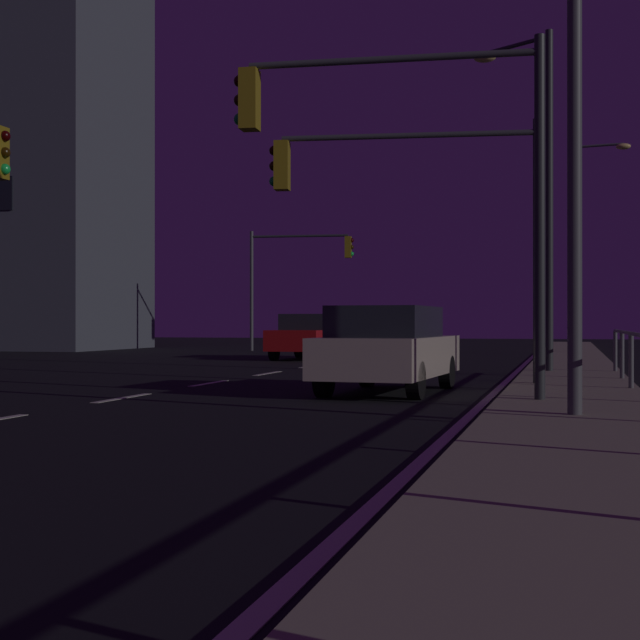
# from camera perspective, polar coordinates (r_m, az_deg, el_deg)

# --- Properties ---
(ground_plane) EXTENTS (112.00, 112.00, 0.00)m
(ground_plane) POSITION_cam_1_polar(r_m,az_deg,el_deg) (20.58, -6.13, -3.71)
(ground_plane) COLOR black
(ground_plane) RESTS_ON ground
(sidewalk_right) EXTENTS (2.26, 77.00, 0.14)m
(sidewalk_right) POSITION_cam_1_polar(r_m,az_deg,el_deg) (19.24, 14.86, -3.75)
(sidewalk_right) COLOR gray
(sidewalk_right) RESTS_ON ground
(lane_markings_center) EXTENTS (0.14, 50.00, 0.01)m
(lane_markings_center) POSITION_cam_1_polar(r_m,az_deg,el_deg) (23.88, -3.14, -3.20)
(lane_markings_center) COLOR silver
(lane_markings_center) RESTS_ON ground
(lane_edge_line) EXTENTS (0.14, 53.00, 0.01)m
(lane_edge_line) POSITION_cam_1_polar(r_m,az_deg,el_deg) (24.27, 11.56, -3.15)
(lane_edge_line) COLOR silver
(lane_edge_line) RESTS_ON ground
(car) EXTENTS (2.08, 4.50, 1.57)m
(car) POSITION_cam_1_polar(r_m,az_deg,el_deg) (17.37, 4.10, -1.66)
(car) COLOR beige
(car) RESTS_ON ground
(car_oncoming) EXTENTS (1.95, 4.45, 1.57)m
(car_oncoming) POSITION_cam_1_polar(r_m,az_deg,el_deg) (33.28, -0.63, -0.93)
(car_oncoming) COLOR #B71414
(car_oncoming) RESTS_ON ground
(traffic_light_mid_left) EXTENTS (4.77, 0.57, 5.41)m
(traffic_light_mid_left) POSITION_cam_1_polar(r_m,az_deg,el_deg) (14.82, 4.87, 10.42)
(traffic_light_mid_left) COLOR #2D3033
(traffic_light_mid_left) RESTS_ON sidewalk_right
(traffic_light_far_right) EXTENTS (4.72, 0.69, 5.41)m
(traffic_light_far_right) POSITION_cam_1_polar(r_m,az_deg,el_deg) (42.91, -1.44, 3.30)
(traffic_light_far_right) COLOR #4C4C51
(traffic_light_far_right) RESTS_ON ground
(traffic_light_overhead_east) EXTENTS (5.17, 0.85, 4.97)m
(traffic_light_overhead_east) POSITION_cam_1_polar(r_m,az_deg,el_deg) (18.48, 5.53, 7.42)
(traffic_light_overhead_east) COLOR #2D3033
(traffic_light_overhead_east) RESTS_ON sidewalk_right
(street_lamp_mid_block) EXTENTS (2.15, 0.52, 8.16)m
(street_lamp_mid_block) POSITION_cam_1_polar(r_m,az_deg,el_deg) (38.76, 15.47, 5.36)
(street_lamp_mid_block) COLOR #4C4C51
(street_lamp_mid_block) RESTS_ON sidewalk_right
(street_lamp_corner) EXTENTS (1.97, 1.36, 8.06)m
(street_lamp_corner) POSITION_cam_1_polar(r_m,az_deg,el_deg) (23.64, 12.85, 8.80)
(street_lamp_corner) COLOR #2D3033
(street_lamp_corner) RESTS_ON sidewalk_right
(street_lamp_across_street) EXTENTS (1.92, 0.36, 6.81)m
(street_lamp_across_street) POSITION_cam_1_polar(r_m,az_deg,el_deg) (12.60, 13.54, 13.53)
(street_lamp_across_street) COLOR #4C4C51
(street_lamp_across_street) RESTS_ON sidewalk_right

